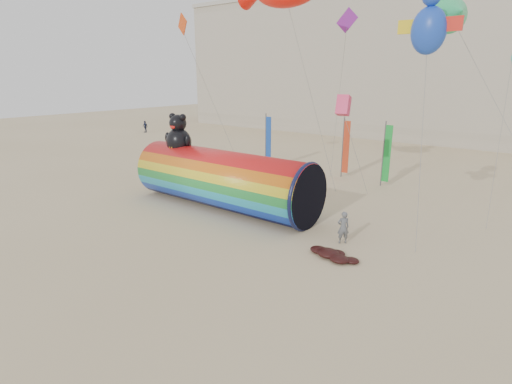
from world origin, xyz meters
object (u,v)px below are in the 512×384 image
Objects in this scene: hotel_building at (369,64)px; fabric_bundle at (332,254)px; windsock_assembly at (223,178)px; kite_handler at (343,227)px.

fabric_bundle is at bearing -68.70° from hotel_building.
windsock_assembly is 10.03m from fabric_bundle.
hotel_building reaches higher than windsock_assembly.
windsock_assembly is 7.55× the size of kite_handler.
hotel_building is 23.06× the size of fabric_bundle.
windsock_assembly is 5.08× the size of fabric_bundle.
kite_handler is (17.04, -42.79, -9.43)m from hotel_building.
windsock_assembly is at bearing -79.32° from hotel_building.
hotel_building is 47.02m from kite_handler.
windsock_assembly is at bearing 164.73° from fabric_bundle.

